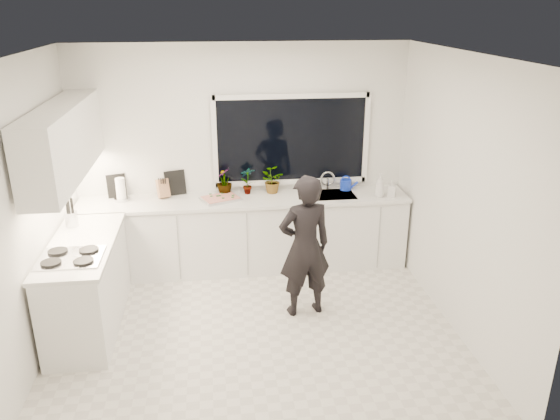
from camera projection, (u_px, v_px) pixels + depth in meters
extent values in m
cube|color=beige|center=(256.00, 332.00, 5.52)|extent=(4.00, 3.50, 0.02)
cube|color=white|center=(242.00, 157.00, 6.66)|extent=(4.00, 0.02, 2.70)
cube|color=white|center=(26.00, 216.00, 4.80)|extent=(0.02, 3.50, 2.70)
cube|color=white|center=(461.00, 197.00, 5.27)|extent=(0.02, 3.50, 2.70)
cube|color=white|center=(251.00, 54.00, 4.55)|extent=(4.00, 3.50, 0.02)
cube|color=black|center=(291.00, 140.00, 6.63)|extent=(1.80, 0.02, 1.00)
cube|color=white|center=(246.00, 235.00, 6.70)|extent=(3.92, 0.58, 0.88)
cube|color=white|center=(87.00, 286.00, 5.49)|extent=(0.58, 1.60, 0.88)
cube|color=silver|center=(245.00, 200.00, 6.53)|extent=(3.94, 0.62, 0.04)
cube|color=silver|center=(81.00, 245.00, 5.32)|extent=(0.62, 1.60, 0.04)
cube|color=white|center=(64.00, 141.00, 5.29)|extent=(0.34, 2.10, 0.70)
cube|color=silver|center=(331.00, 198.00, 6.67)|extent=(0.58, 0.42, 0.14)
cylinder|color=silver|center=(328.00, 181.00, 6.80)|extent=(0.03, 0.03, 0.22)
cube|color=black|center=(70.00, 257.00, 4.98)|extent=(0.56, 0.48, 0.03)
imported|color=black|center=(305.00, 247.00, 5.60)|extent=(0.62, 0.46, 1.53)
cube|color=silver|center=(221.00, 199.00, 6.46)|extent=(0.52, 0.46, 0.03)
cube|color=red|center=(221.00, 197.00, 6.46)|extent=(0.47, 0.41, 0.01)
cylinder|color=#1635CE|center=(346.00, 185.00, 6.80)|extent=(0.19, 0.19, 0.13)
cylinder|color=white|center=(121.00, 190.00, 6.41)|extent=(0.14, 0.14, 0.26)
cube|color=olive|center=(163.00, 189.00, 6.51)|extent=(0.16, 0.14, 0.22)
cylinder|color=silver|center=(71.00, 219.00, 5.68)|extent=(0.16, 0.16, 0.16)
cube|color=black|center=(116.00, 186.00, 6.52)|extent=(0.22, 0.08, 0.28)
cube|color=black|center=(175.00, 183.00, 6.60)|extent=(0.24, 0.10, 0.30)
imported|color=#26662D|center=(224.00, 182.00, 6.59)|extent=(0.23, 0.23, 0.33)
imported|color=#26662D|center=(248.00, 180.00, 6.62)|extent=(0.21, 0.17, 0.34)
imported|color=#26662D|center=(271.00, 181.00, 6.66)|extent=(0.37, 0.36, 0.31)
imported|color=#D8BF66|center=(380.00, 185.00, 6.53)|extent=(0.14, 0.14, 0.29)
imported|color=#D8BF66|center=(392.00, 188.00, 6.56)|extent=(0.12, 0.12, 0.21)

